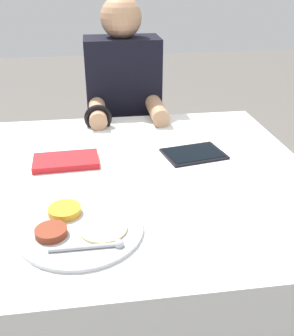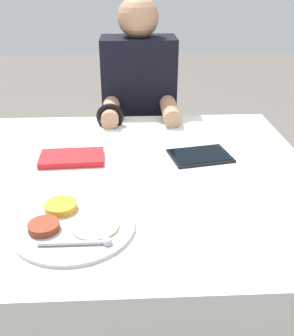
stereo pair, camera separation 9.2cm
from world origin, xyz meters
name	(u,v)px [view 2 (the right image)]	position (x,y,z in m)	size (l,w,h in m)	color
dining_table	(115,271)	(0.00, 0.00, 0.39)	(1.27, 1.04, 0.78)	silver
thali_tray	(72,224)	(-0.08, -0.28, 0.79)	(0.30, 0.30, 0.03)	#B7BABF
red_notebook	(72,158)	(-0.13, 0.09, 0.79)	(0.21, 0.13, 0.02)	silver
tablet_device	(200,156)	(0.30, 0.10, 0.78)	(0.22, 0.18, 0.01)	black
person_diner	(139,142)	(0.11, 0.68, 0.59)	(0.34, 0.43, 1.25)	black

